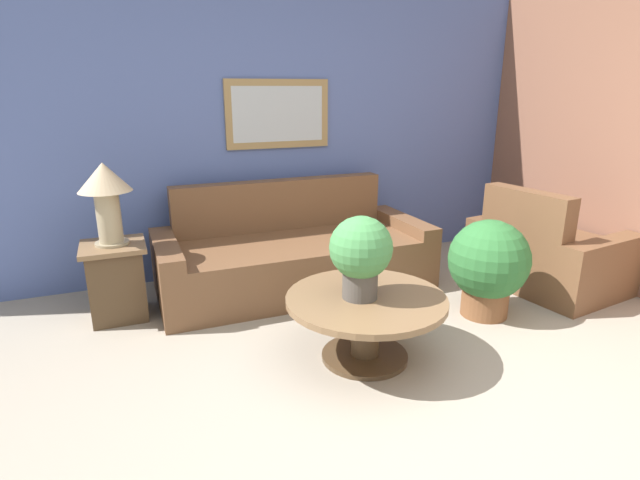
{
  "coord_description": "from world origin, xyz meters",
  "views": [
    {
      "loc": [
        -1.45,
        -1.67,
        1.66
      ],
      "look_at": [
        -0.12,
        1.59,
        0.58
      ],
      "focal_mm": 28.0,
      "sensor_mm": 36.0,
      "label": 1
    }
  ],
  "objects": [
    {
      "name": "ground_plane",
      "position": [
        0.0,
        0.0,
        0.0
      ],
      "size": [
        20.0,
        20.0,
        0.0
      ],
      "primitive_type": "plane",
      "color": "gray"
    },
    {
      "name": "wall_back",
      "position": [
        -0.0,
        2.78,
        1.3
      ],
      "size": [
        6.86,
        0.09,
        2.6
      ],
      "color": "#5166A8",
      "rests_on": "ground_plane"
    },
    {
      "name": "wall_right",
      "position": [
        2.46,
        1.37,
        1.3
      ],
      "size": [
        0.06,
        4.75,
        2.6
      ],
      "color": "brown",
      "rests_on": "ground_plane"
    },
    {
      "name": "couch_main",
      "position": [
        -0.13,
        2.18,
        0.28
      ],
      "size": [
        2.27,
        0.97,
        0.88
      ],
      "color": "brown",
      "rests_on": "ground_plane"
    },
    {
      "name": "armchair",
      "position": [
        1.89,
        1.37,
        0.28
      ],
      "size": [
        1.01,
        1.24,
        0.88
      ],
      "rotation": [
        0.0,
        0.0,
        1.71
      ],
      "color": "brown",
      "rests_on": "ground_plane"
    },
    {
      "name": "coffee_table",
      "position": [
        -0.11,
        0.85,
        0.31
      ],
      "size": [
        1.0,
        1.0,
        0.43
      ],
      "color": "#4C3823",
      "rests_on": "ground_plane"
    },
    {
      "name": "side_table",
      "position": [
        -1.55,
        2.1,
        0.29
      ],
      "size": [
        0.45,
        0.45,
        0.57
      ],
      "color": "#4C3823",
      "rests_on": "ground_plane"
    },
    {
      "name": "table_lamp",
      "position": [
        -1.55,
        2.1,
        0.97
      ],
      "size": [
        0.37,
        0.37,
        0.59
      ],
      "color": "tan",
      "rests_on": "side_table"
    },
    {
      "name": "potted_plant_on_table",
      "position": [
        -0.16,
        0.86,
        0.72
      ],
      "size": [
        0.38,
        0.38,
        0.51
      ],
      "color": "#4C4742",
      "rests_on": "coffee_table"
    },
    {
      "name": "potted_plant_floor",
      "position": [
        1.02,
        1.08,
        0.41
      ],
      "size": [
        0.6,
        0.6,
        0.74
      ],
      "color": "brown",
      "rests_on": "ground_plane"
    }
  ]
}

